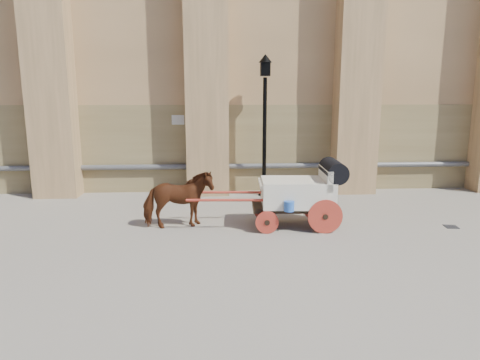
{
  "coord_description": "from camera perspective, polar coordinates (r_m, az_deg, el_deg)",
  "views": [
    {
      "loc": [
        -0.78,
        -10.73,
        3.36
      ],
      "look_at": [
        -0.14,
        -0.19,
        1.23
      ],
      "focal_mm": 32.0,
      "sensor_mm": 36.0,
      "label": 1
    }
  ],
  "objects": [
    {
      "name": "ground",
      "position": [
        11.27,
        0.68,
        -5.94
      ],
      "size": [
        90.0,
        90.0,
        0.0
      ],
      "primitive_type": "plane",
      "color": "#6D675A",
      "rests_on": "ground"
    },
    {
      "name": "horse",
      "position": [
        10.92,
        -8.25,
        -2.62
      ],
      "size": [
        1.85,
        1.08,
        1.47
      ],
      "primitive_type": "imported",
      "rotation": [
        0.0,
        0.0,
        1.75
      ],
      "color": "#5A2A15",
      "rests_on": "ground"
    },
    {
      "name": "carriage",
      "position": [
        11.0,
        8.33,
        -1.46
      ],
      "size": [
        4.0,
        1.44,
        1.73
      ],
      "rotation": [
        0.0,
        0.0,
        -0.05
      ],
      "color": "black",
      "rests_on": "ground"
    },
    {
      "name": "street_lamp",
      "position": [
        14.12,
        3.31,
        7.74
      ],
      "size": [
        0.43,
        0.43,
        4.6
      ],
      "color": "black",
      "rests_on": "ground"
    },
    {
      "name": "drain_grate_near",
      "position": [
        10.95,
        4.27,
        -6.46
      ],
      "size": [
        0.34,
        0.34,
        0.01
      ],
      "primitive_type": "cube",
      "rotation": [
        0.0,
        0.0,
        -0.05
      ],
      "color": "black",
      "rests_on": "ground"
    },
    {
      "name": "drain_grate_far",
      "position": [
        12.33,
        26.33,
        -5.6
      ],
      "size": [
        0.36,
        0.36,
        0.01
      ],
      "primitive_type": "cube",
      "rotation": [
        0.0,
        0.0,
        -0.14
      ],
      "color": "black",
      "rests_on": "ground"
    }
  ]
}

